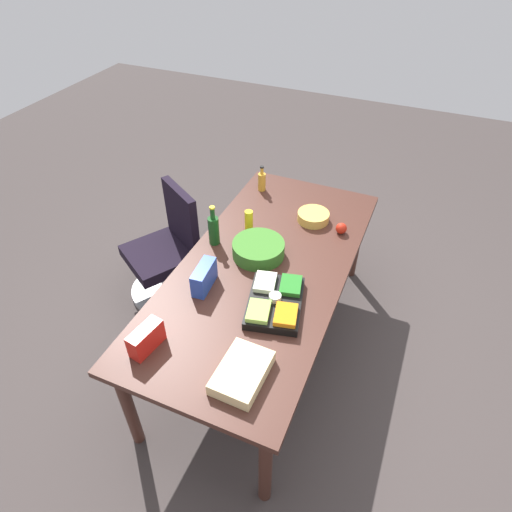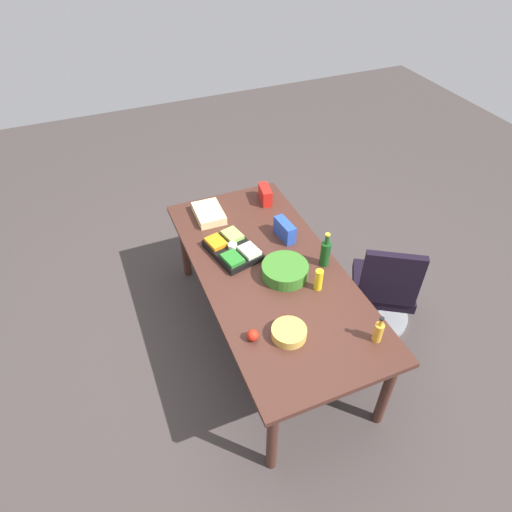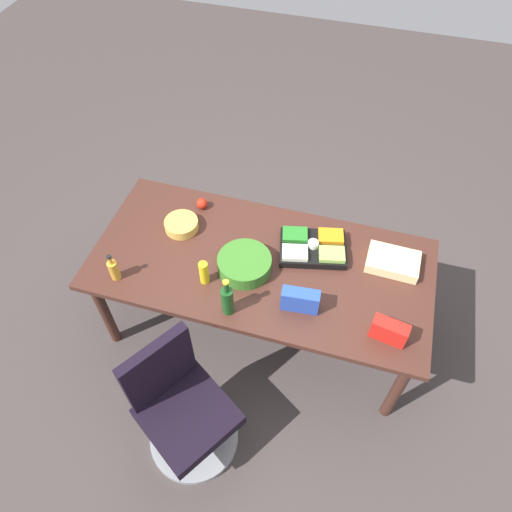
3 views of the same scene
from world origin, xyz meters
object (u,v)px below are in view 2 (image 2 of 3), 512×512
conference_table (270,278)px  sheet_cake (209,213)px  wine_bottle (325,253)px  chip_bag_red (265,195)px  office_chair (382,294)px  dressing_bottle (378,332)px  mustard_bottle (319,280)px  veggie_tray (233,249)px  chip_bag_blue (285,230)px  salad_bowl (285,271)px  apple_red (253,335)px  chip_bowl (289,333)px

conference_table → sheet_cake: sheet_cake is taller
wine_bottle → chip_bag_red: (-0.91, -0.08, -0.04)m
office_chair → dressing_bottle: size_ratio=4.43×
office_chair → chip_bag_red: office_chair is taller
wine_bottle → mustard_bottle: size_ratio=1.72×
conference_table → wine_bottle: (0.09, 0.40, 0.18)m
wine_bottle → veggie_tray: wine_bottle is taller
office_chair → chip_bag_red: (-1.04, -0.60, 0.48)m
wine_bottle → mustard_bottle: (0.20, -0.16, -0.03)m
veggie_tray → wine_bottle: bearing=56.9°
wine_bottle → sheet_cake: bearing=-145.6°
office_chair → chip_bag_blue: (-0.52, -0.65, 0.48)m
wine_bottle → salad_bowl: (-0.00, -0.32, -0.06)m
dressing_bottle → sheet_cake: bearing=-160.6°
conference_table → sheet_cake: bearing=-165.3°
office_chair → apple_red: office_chair is taller
office_chair → wine_bottle: (-0.13, -0.51, 0.52)m
apple_red → sheet_cake: 1.33m
sheet_cake → chip_bag_blue: bearing=43.7°
conference_table → apple_red: size_ratio=28.34×
conference_table → chip_bag_red: chip_bag_red is taller
mustard_bottle → chip_bag_red: bearing=175.8°
wine_bottle → office_chair: bearing=76.0°
wine_bottle → apple_red: bearing=-59.7°
veggie_tray → chip_bag_blue: chip_bag_blue is taller
sheet_cake → chip_bowl: bearing=3.1°
salad_bowl → chip_bowl: (0.51, -0.21, -0.02)m
chip_bowl → chip_bag_blue: 0.98m
wine_bottle → salad_bowl: 0.33m
veggie_tray → chip_bowl: veggie_tray is taller
wine_bottle → dressing_bottle: (0.74, -0.04, -0.03)m
salad_bowl → chip_bag_blue: chip_bag_blue is taller
mustard_bottle → chip_bowl: 0.48m
apple_red → chip_bag_red: bearing=153.7°
chip_bag_red → salad_bowl: chip_bag_red is taller
office_chair → salad_bowl: size_ratio=2.73×
chip_bag_red → sheet_cake: (0.03, -0.53, -0.04)m
wine_bottle → mustard_bottle: 0.26m
office_chair → mustard_bottle: mustard_bottle is taller
mustard_bottle → sheet_cake: 1.18m
conference_table → wine_bottle: wine_bottle is taller
chip_bag_red → chip_bowl: 1.49m
wine_bottle → veggie_tray: size_ratio=0.61×
office_chair → chip_bag_red: bearing=-150.3°
mustard_bottle → dressing_bottle: (0.54, 0.13, -0.00)m
wine_bottle → chip_bag_red: size_ratio=1.44×
wine_bottle → chip_bag_red: bearing=-174.9°
office_chair → chip_bag_red: size_ratio=4.59×
office_chair → chip_bowl: (0.37, -1.04, 0.44)m
veggie_tray → dressing_bottle: bearing=26.0°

